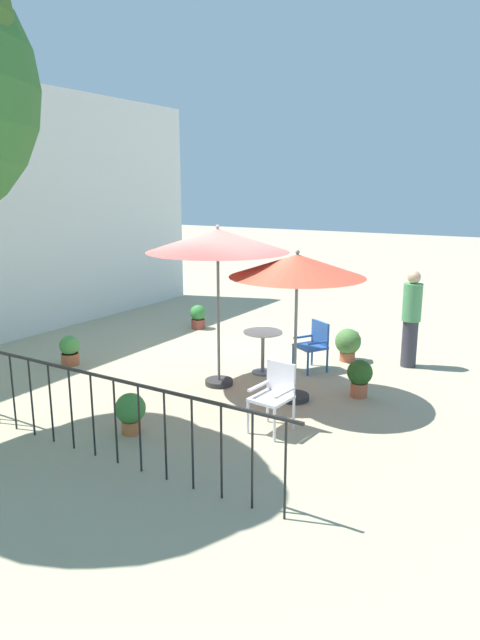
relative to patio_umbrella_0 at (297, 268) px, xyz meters
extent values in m
plane|color=tan|center=(0.56, 1.55, -1.95)|extent=(60.00, 60.00, 0.00)
cube|color=white|center=(0.56, 6.44, 0.58)|extent=(10.18, 0.30, 5.06)
cube|color=black|center=(-2.79, 1.55, -0.95)|extent=(0.03, 5.98, 0.03)
cylinder|color=black|center=(-2.79, -1.26, -1.45)|extent=(0.02, 0.02, 1.00)
cylinder|color=black|center=(-2.79, -0.91, -1.45)|extent=(0.02, 0.02, 1.00)
cylinder|color=black|center=(-2.79, -0.56, -1.45)|extent=(0.02, 0.02, 1.00)
cylinder|color=black|center=(-2.79, -0.21, -1.45)|extent=(0.02, 0.02, 1.00)
cylinder|color=black|center=(-2.79, 0.15, -1.45)|extent=(0.02, 0.02, 1.00)
cylinder|color=black|center=(-2.79, 0.50, -1.45)|extent=(0.02, 0.02, 1.00)
cylinder|color=black|center=(-2.79, 0.85, -1.45)|extent=(0.02, 0.02, 1.00)
cylinder|color=black|center=(-2.79, 1.20, -1.45)|extent=(0.02, 0.02, 1.00)
cylinder|color=black|center=(-2.79, 1.55, -1.45)|extent=(0.02, 0.02, 1.00)
cylinder|color=black|center=(-2.79, 1.91, -1.45)|extent=(0.02, 0.02, 1.00)
cylinder|color=black|center=(-2.79, 2.26, -1.45)|extent=(0.02, 0.02, 1.00)
cylinder|color=black|center=(-2.79, 2.61, -1.45)|extent=(0.02, 0.02, 1.00)
cylinder|color=#2D2D2D|center=(0.00, 0.00, -1.91)|extent=(0.44, 0.44, 0.08)
cylinder|color=slate|center=(0.00, 0.00, -0.88)|extent=(0.04, 0.04, 2.14)
cone|color=#DB4E34|center=(0.00, 0.00, 0.03)|extent=(1.91, 1.91, 0.32)
sphere|color=slate|center=(0.00, 0.00, 0.22)|extent=(0.06, 0.06, 0.06)
cylinder|color=#2D2D2D|center=(-0.03, 1.30, -1.91)|extent=(0.44, 0.44, 0.08)
cylinder|color=slate|center=(-0.03, 1.30, -0.73)|extent=(0.04, 0.04, 2.44)
cone|color=#DC4C46|center=(-0.03, 1.30, 0.32)|extent=(2.15, 2.15, 0.34)
sphere|color=slate|center=(-0.03, 1.30, 0.52)|extent=(0.06, 0.06, 0.06)
cylinder|color=white|center=(0.81, 0.98, -1.24)|extent=(0.64, 0.64, 0.02)
cylinder|color=slate|center=(0.81, 0.98, -1.60)|extent=(0.06, 0.06, 0.70)
cylinder|color=slate|center=(0.81, 0.98, -1.94)|extent=(0.35, 0.35, 0.03)
cube|color=#255098|center=(1.36, 0.37, -1.53)|extent=(0.61, 0.63, 0.04)
cube|color=#255098|center=(1.52, 0.27, -1.31)|extent=(0.27, 0.41, 0.39)
cube|color=#255098|center=(1.47, 0.56, -1.41)|extent=(0.35, 0.23, 0.03)
cube|color=#255098|center=(1.24, 0.18, -1.41)|extent=(0.35, 0.23, 0.03)
cylinder|color=#255098|center=(1.30, 0.66, -1.75)|extent=(0.04, 0.04, 0.40)
cylinder|color=#255098|center=(1.07, 0.28, -1.75)|extent=(0.04, 0.04, 0.40)
cylinder|color=#255098|center=(1.64, 0.46, -1.75)|extent=(0.04, 0.04, 0.40)
cylinder|color=#255098|center=(1.41, 0.08, -1.75)|extent=(0.04, 0.04, 0.40)
cube|color=white|center=(-1.15, -0.23, -1.50)|extent=(0.52, 0.47, 0.04)
cube|color=white|center=(-0.93, -0.25, -1.28)|extent=(0.08, 0.41, 0.40)
cube|color=white|center=(-1.13, -0.03, -1.38)|extent=(0.44, 0.08, 0.03)
cube|color=white|center=(-1.16, -0.43, -1.38)|extent=(0.44, 0.08, 0.03)
cylinder|color=white|center=(-1.35, -0.01, -1.74)|extent=(0.04, 0.04, 0.43)
cylinder|color=white|center=(-1.39, -0.41, -1.74)|extent=(0.04, 0.04, 0.43)
cylinder|color=white|center=(-0.91, -0.05, -1.74)|extent=(0.04, 0.04, 0.43)
cylinder|color=white|center=(-0.94, -0.45, -1.74)|extent=(0.04, 0.04, 0.43)
cylinder|color=#B25C39|center=(-0.54, 4.10, -1.85)|extent=(0.31, 0.31, 0.20)
cylinder|color=#382819|center=(-0.54, 4.10, -1.76)|extent=(0.27, 0.27, 0.02)
sphere|color=#4B9442|center=(-0.54, 4.10, -1.60)|extent=(0.34, 0.34, 0.34)
sphere|color=#EB543D|center=(-0.66, 4.16, -1.60)|extent=(0.08, 0.08, 0.08)
sphere|color=#EB543D|center=(-0.55, 4.22, -1.53)|extent=(0.08, 0.08, 0.08)
cylinder|color=#A9583A|center=(2.20, 0.02, -1.87)|extent=(0.27, 0.27, 0.16)
cylinder|color=#382819|center=(2.20, 0.02, -1.80)|extent=(0.24, 0.24, 0.02)
sphere|color=#457537|center=(2.20, 0.02, -1.59)|extent=(0.46, 0.46, 0.46)
sphere|color=#E25241|center=(2.34, 0.16, -1.56)|extent=(0.09, 0.09, 0.09)
sphere|color=#E25241|center=(2.36, -0.06, -1.48)|extent=(0.12, 0.12, 0.12)
sphere|color=#E25241|center=(2.29, -0.13, -1.54)|extent=(0.12, 0.12, 0.12)
cylinder|color=#C46939|center=(-2.10, 1.26, -1.87)|extent=(0.24, 0.24, 0.17)
cylinder|color=#382819|center=(-2.10, 1.26, -1.79)|extent=(0.21, 0.21, 0.02)
sphere|color=#3D8136|center=(-2.10, 1.26, -1.62)|extent=(0.39, 0.39, 0.39)
sphere|color=#E14A3C|center=(-1.98, 1.30, -1.63)|extent=(0.09, 0.09, 0.09)
sphere|color=#E14A3C|center=(-2.04, 1.40, -1.59)|extent=(0.09, 0.09, 0.09)
cylinder|color=#974236|center=(2.75, 3.69, -1.85)|extent=(0.30, 0.30, 0.21)
cylinder|color=#382819|center=(2.75, 3.69, -1.75)|extent=(0.26, 0.26, 0.02)
sphere|color=#367F38|center=(2.75, 3.69, -1.60)|extent=(0.35, 0.35, 0.35)
cylinder|color=#BF623F|center=(0.62, -0.77, -1.84)|extent=(0.25, 0.25, 0.22)
cylinder|color=#382819|center=(0.62, -0.77, -1.74)|extent=(0.22, 0.22, 0.02)
sphere|color=#28541D|center=(0.62, -0.77, -1.57)|extent=(0.38, 0.38, 0.38)
cylinder|color=#33333D|center=(2.46, -1.00, -1.54)|extent=(0.26, 0.26, 0.81)
cylinder|color=#4D9259|center=(2.46, -1.00, -0.82)|extent=(0.34, 0.34, 0.64)
sphere|color=tan|center=(2.46, -1.00, -0.38)|extent=(0.22, 0.22, 0.22)
camera|label=1|loc=(-7.02, -3.35, 1.09)|focal=31.46mm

